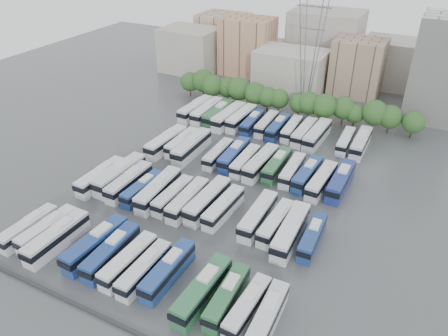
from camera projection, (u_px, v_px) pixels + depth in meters
The scene contains 56 objects.
ground at pixel (212, 194), 84.57m from camera, with size 220.00×220.00×0.00m, color #424447.
parapet at pixel (96, 314), 59.30m from camera, with size 56.00×0.50×0.50m, color #2D2D30.
tree_line at pixel (284, 98), 114.89m from camera, with size 66.57×7.92×8.26m.
city_buildings at pixel (300, 53), 138.22m from camera, with size 102.00×35.00×20.00m.
apartment_tower at pixel (443, 69), 108.73m from camera, with size 14.00×14.00×26.00m, color silver.
electricity_pylon at pixel (311, 39), 112.29m from camera, with size 9.00×6.91×33.83m.
bus_r0_s0 at pixel (29, 228), 72.93m from camera, with size 2.69×11.27×3.52m.
bus_r0_s1 at pixel (47, 229), 72.47m from camera, with size 3.03×11.58×3.60m.
bus_r0_s2 at pixel (57, 237), 70.49m from camera, with size 2.88×12.56×3.93m.
bus_r0_s4 at pixel (96, 244), 69.11m from camera, with size 3.41×12.90×4.01m.
bus_r0_s5 at pixel (111, 252), 67.64m from camera, with size 3.11×12.30×3.83m.
bus_r0_s6 at pixel (129, 261), 66.06m from camera, with size 2.88×11.64×3.63m.
bus_r0_s7 at pixel (144, 269), 64.58m from camera, with size 2.56×11.29×3.53m.
bus_r0_s8 at pixel (168, 270), 64.28m from camera, with size 2.63×11.86×3.72m.
bus_r0_s10 at pixel (202, 290), 60.75m from camera, with size 3.16×12.78×3.99m.
bus_r0_s11 at pixel (227, 296), 60.05m from camera, with size 2.92×11.38×3.54m.
bus_r0_s12 at pixel (247, 307), 58.62m from camera, with size 2.84×10.91×3.39m.
bus_r0_s13 at pixel (267, 317), 57.08m from camera, with size 2.87×11.36×3.54m.
bus_r1_s0 at pixel (101, 177), 86.43m from camera, with size 2.85×12.39×3.88m.
bus_r1_s1 at pixel (120, 174), 86.80m from camera, with size 3.19×13.55×4.24m.
bus_r1_s2 at pixel (129, 182), 84.78m from camera, with size 2.75×12.31×3.86m.
bus_r1_s3 at pixel (143, 188), 83.20m from camera, with size 2.67×10.95×3.42m.
bus_r1_s4 at pixel (158, 190), 82.21m from camera, with size 3.50×13.14×4.08m.
bus_r1_s5 at pixel (173, 195), 81.09m from camera, with size 2.55×11.23×3.52m.
bus_r1_s6 at pixel (188, 200), 79.66m from camera, with size 2.83×12.13×3.79m.
bus_r1_s7 at pixel (208, 200), 79.34m from camera, with size 3.16×12.99×4.05m.
bus_r1_s8 at pixel (223, 207), 77.77m from camera, with size 3.01×11.73×3.65m.
bus_r1_s10 at pixel (258, 215), 75.56m from camera, with size 2.88×12.42×3.89m.
bus_r1_s11 at pixel (276, 223), 74.07m from camera, with size 2.85×11.49×3.58m.
bus_r1_s12 at pixel (291, 231), 71.71m from camera, with size 3.32×13.36×4.16m.
bus_r1_s13 at pixel (312, 237), 71.05m from camera, with size 2.85×11.00×3.42m.
bus_r2_s1 at pixel (166, 142), 99.02m from camera, with size 3.35×13.06×4.06m.
bus_r2_s2 at pixel (182, 142), 99.23m from camera, with size 2.60×11.46×3.59m.
bus_r2_s3 at pixel (192, 146), 96.96m from camera, with size 3.17×13.55×4.24m.
bus_r2_s5 at pixel (218, 154), 94.80m from camera, with size 2.70×11.12×3.47m.
bus_r2_s6 at pixel (234, 155), 94.08m from camera, with size 3.20×12.45×3.88m.
bus_r2_s7 at pixel (245, 161), 92.11m from camera, with size 2.60×11.24×3.52m.
bus_r2_s8 at pixel (261, 163), 91.01m from camera, with size 3.32×12.88×4.01m.
bus_r2_s9 at pixel (277, 165), 90.52m from camera, with size 2.72×11.87×3.72m.
bus_r2_s10 at pixel (292, 170), 88.90m from camera, with size 2.81×11.28×3.52m.
bus_r2_s11 at pixel (307, 174), 87.43m from camera, with size 3.16×11.95×3.71m.
bus_r2_s12 at pixel (321, 181), 85.15m from camera, with size 3.27×12.27×3.81m.
bus_r2_s13 at pixel (341, 181), 84.96m from camera, with size 2.87×12.91×4.05m.
bus_r3_s0 at pixel (196, 109), 114.94m from camera, with size 3.52×13.41×4.17m.
bus_r3_s1 at pixel (207, 111), 113.78m from camera, with size 2.97×13.29×4.17m.
bus_r3_s2 at pixel (218, 114), 112.29m from camera, with size 3.12×13.34×4.17m.
bus_r3_s3 at pixel (229, 116), 110.81m from camera, with size 3.59×13.69×4.26m.
bus_r3_s4 at pixel (241, 118), 110.32m from camera, with size 3.18×12.83×4.00m.
bus_r3_s5 at pixel (252, 122), 108.43m from camera, with size 3.07×11.63×3.62m.
bus_r3_s6 at pixel (267, 124), 107.85m from camera, with size 2.85×11.45×3.57m.
bus_r3_s7 at pixel (278, 127), 105.99m from camera, with size 2.76×11.75×3.67m.
bus_r3_s8 at pixel (292, 129), 105.55m from camera, with size 2.85×11.16×3.47m.
bus_r3_s9 at pixel (304, 132), 103.53m from camera, with size 2.92×12.18×3.80m.
bus_r3_s10 at pixel (317, 135), 102.04m from camera, with size 3.38×13.26×4.13m.
bus_r3_s12 at pixel (346, 141), 100.11m from camera, with size 2.71×10.95×3.41m.
bus_r3_s13 at pixel (361, 143), 98.82m from camera, with size 2.84×12.55×3.93m.
Camera 1 is at (34.03, -61.13, 47.84)m, focal length 35.00 mm.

